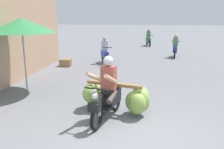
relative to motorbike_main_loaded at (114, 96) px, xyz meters
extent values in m
plane|color=slate|center=(0.49, -1.32, -0.47)|extent=(120.00, 120.00, 0.00)
torus|color=black|center=(-0.29, -0.97, -0.19)|extent=(0.22, 0.56, 0.56)
torus|color=black|center=(0.03, 0.18, -0.19)|extent=(0.22, 0.56, 0.56)
cube|color=black|center=(-0.15, -0.49, -0.15)|extent=(0.38, 0.60, 0.08)
cube|color=black|center=(-0.05, -0.11, 0.03)|extent=(0.44, 0.69, 0.36)
cube|color=black|center=(-0.07, -0.18, 0.25)|extent=(0.41, 0.65, 0.10)
cylinder|color=gray|center=(-0.27, -0.92, 0.15)|extent=(0.14, 0.29, 0.69)
cylinder|color=black|center=(-0.28, -0.95, 0.49)|extent=(0.55, 0.19, 0.04)
sphere|color=silver|center=(-0.30, -1.03, 0.35)|extent=(0.14, 0.14, 0.14)
cube|color=black|center=(-0.31, -1.07, 0.11)|extent=(0.27, 0.22, 0.20)
cube|color=black|center=(-0.29, -0.97, 0.11)|extent=(0.17, 0.30, 0.04)
cube|color=olive|center=(-0.01, 0.04, 0.31)|extent=(1.47, 0.49, 0.08)
cube|color=olive|center=(0.04, 0.21, 0.28)|extent=(1.32, 0.43, 0.06)
ellipsoid|color=#83A645|center=(0.51, -0.08, -0.09)|extent=(0.51, 0.48, 0.55)
cylinder|color=#998459|center=(0.51, -0.08, 0.23)|extent=(0.02, 0.02, 0.16)
ellipsoid|color=#86AA49|center=(0.69, -0.05, -0.08)|extent=(0.44, 0.40, 0.60)
cylinder|color=#998459|center=(0.69, -0.05, 0.26)|extent=(0.02, 0.02, 0.12)
ellipsoid|color=#8CB04F|center=(-0.54, 0.48, -0.10)|extent=(0.46, 0.42, 0.58)
cylinder|color=#998459|center=(-0.54, 0.48, 0.24)|extent=(0.02, 0.02, 0.16)
ellipsoid|color=#8BAF4E|center=(-0.66, 0.13, -0.01)|extent=(0.52, 0.50, 0.47)
cylinder|color=#998459|center=(-0.66, 0.13, 0.25)|extent=(0.02, 0.02, 0.13)
ellipsoid|color=#83A746|center=(-0.51, 0.20, -0.13)|extent=(0.44, 0.40, 0.64)
cylinder|color=#998459|center=(-0.51, 0.20, 0.23)|extent=(0.02, 0.02, 0.18)
ellipsoid|color=#82A645|center=(-0.66, 0.32, -0.01)|extent=(0.55, 0.54, 0.49)
cylinder|color=#998459|center=(-0.66, 0.32, 0.26)|extent=(0.02, 0.02, 0.11)
ellipsoid|color=#82A645|center=(0.60, -0.21, -0.09)|extent=(0.60, 0.58, 0.55)
cylinder|color=#998459|center=(0.60, -0.21, 0.24)|extent=(0.02, 0.02, 0.16)
ellipsoid|color=#8CB04F|center=(0.67, 0.14, 0.01)|extent=(0.54, 0.51, 0.46)
cylinder|color=#998459|center=(0.67, 0.14, 0.26)|extent=(0.02, 0.02, 0.10)
cube|color=#994738|center=(-0.10, -0.30, 0.58)|extent=(0.39, 0.30, 0.56)
sphere|color=silver|center=(-0.11, -0.32, 0.99)|extent=(0.24, 0.24, 0.24)
cylinder|color=tan|center=(0.00, -0.68, 0.64)|extent=(0.23, 0.72, 0.39)
cylinder|color=tan|center=(-0.38, -0.58, 0.64)|extent=(0.32, 0.71, 0.39)
cylinder|color=#4C4238|center=(0.00, -0.45, 0.15)|extent=(0.24, 0.46, 0.27)
cylinder|color=#4C4238|center=(-0.27, -0.38, 0.15)|extent=(0.24, 0.46, 0.27)
torus|color=black|center=(1.37, 13.80, -0.21)|extent=(0.17, 0.53, 0.52)
torus|color=black|center=(1.18, 14.88, -0.21)|extent=(0.17, 0.53, 0.52)
cube|color=#196638|center=(1.26, 14.44, 0.03)|extent=(0.39, 0.93, 0.32)
cylinder|color=black|center=(1.36, 13.85, 0.45)|extent=(0.50, 0.12, 0.04)
cube|color=#4C7F51|center=(1.25, 14.46, 0.48)|extent=(0.33, 0.25, 0.52)
sphere|color=#9E7051|center=(1.26, 14.44, 0.83)|extent=(0.20, 0.20, 0.20)
torus|color=black|center=(2.82, 9.59, -0.21)|extent=(0.16, 0.53, 0.52)
torus|color=black|center=(2.65, 8.50, -0.21)|extent=(0.16, 0.53, 0.52)
cube|color=navy|center=(2.72, 8.94, 0.03)|extent=(0.37, 0.93, 0.32)
cylinder|color=black|center=(2.81, 9.54, 0.45)|extent=(0.50, 0.11, 0.04)
cube|color=#4C7F51|center=(2.71, 8.92, 0.48)|extent=(0.33, 0.24, 0.52)
sphere|color=tan|center=(2.72, 8.94, 0.83)|extent=(0.20, 0.20, 0.20)
torus|color=black|center=(-1.01, 6.02, -0.21)|extent=(0.26, 0.51, 0.52)
torus|color=black|center=(-1.40, 7.04, -0.21)|extent=(0.26, 0.51, 0.52)
cube|color=navy|center=(-1.24, 6.62, 0.03)|extent=(0.55, 0.93, 0.32)
cylinder|color=black|center=(-1.03, 6.06, 0.45)|extent=(0.48, 0.21, 0.04)
cube|color=#B2B7C6|center=(-1.25, 6.64, 0.48)|extent=(0.35, 0.29, 0.52)
sphere|color=tan|center=(-1.24, 6.62, 0.83)|extent=(0.20, 0.20, 0.20)
cylinder|color=#99999E|center=(-3.12, 1.51, 0.56)|extent=(0.05, 0.05, 2.07)
cone|color=#2D8447|center=(-3.12, 1.51, 1.72)|extent=(2.18, 2.18, 0.46)
cube|color=olive|center=(-3.09, 5.65, -0.29)|extent=(0.56, 0.40, 0.36)
camera|label=1|loc=(0.64, -5.81, 2.03)|focal=38.40mm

